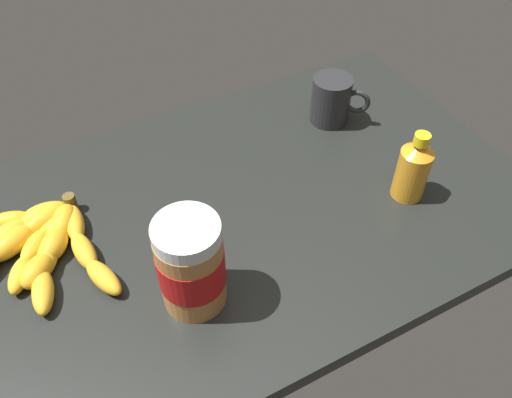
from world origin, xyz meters
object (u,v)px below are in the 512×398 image
(coffee_mug, at_px, (332,100))
(peanut_butter_jar, at_px, (191,265))
(banana_bunch, at_px, (35,242))
(honey_bottle, at_px, (413,169))

(coffee_mug, bearing_deg, peanut_butter_jar, 32.78)
(banana_bunch, relative_size, coffee_mug, 2.73)
(peanut_butter_jar, distance_m, coffee_mug, 0.48)
(peanut_butter_jar, relative_size, coffee_mug, 1.58)
(peanut_butter_jar, distance_m, honey_bottle, 0.41)
(banana_bunch, distance_m, peanut_butter_jar, 0.27)
(banana_bunch, distance_m, honey_bottle, 0.61)
(peanut_butter_jar, bearing_deg, banana_bunch, -46.76)
(peanut_butter_jar, bearing_deg, coffee_mug, -147.22)
(peanut_butter_jar, bearing_deg, honey_bottle, -176.70)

